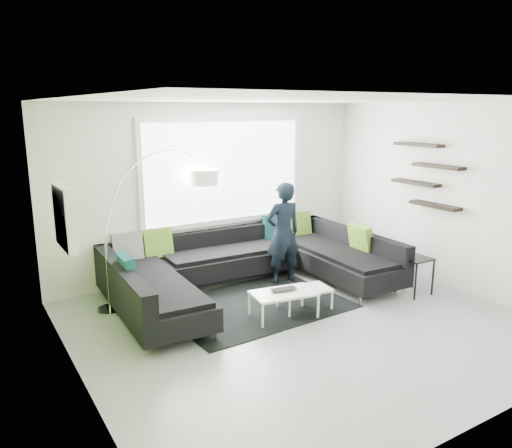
% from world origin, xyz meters
% --- Properties ---
extents(ground, '(5.50, 5.50, 0.00)m').
position_xyz_m(ground, '(0.00, 0.00, 0.00)').
color(ground, gray).
rests_on(ground, ground).
extents(room_shell, '(5.54, 5.04, 2.82)m').
position_xyz_m(room_shell, '(0.04, 0.21, 1.81)').
color(room_shell, silver).
rests_on(room_shell, ground).
extents(sectional_sofa, '(4.16, 2.68, 0.88)m').
position_xyz_m(sectional_sofa, '(0.00, 1.29, 0.39)').
color(sectional_sofa, black).
rests_on(sectional_sofa, ground).
extents(rug, '(2.52, 1.88, 0.01)m').
position_xyz_m(rug, '(-0.21, 0.84, 0.01)').
color(rug, black).
rests_on(rug, ground).
extents(coffee_table, '(1.16, 0.79, 0.35)m').
position_xyz_m(coffee_table, '(0.10, 0.33, 0.18)').
color(coffee_table, white).
rests_on(coffee_table, ground).
extents(arc_lamp, '(2.14, 1.24, 2.14)m').
position_xyz_m(arc_lamp, '(-2.01, 1.69, 1.07)').
color(arc_lamp, silver).
rests_on(arc_lamp, ground).
extents(side_table, '(0.41, 0.41, 0.56)m').
position_xyz_m(side_table, '(2.05, -0.01, 0.28)').
color(side_table, black).
rests_on(side_table, ground).
extents(person, '(0.66, 0.50, 1.61)m').
position_xyz_m(person, '(0.68, 1.45, 0.80)').
color(person, black).
rests_on(person, ground).
extents(laptop, '(0.42, 0.33, 0.03)m').
position_xyz_m(laptop, '(-0.08, 0.29, 0.37)').
color(laptop, black).
rests_on(laptop, coffee_table).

